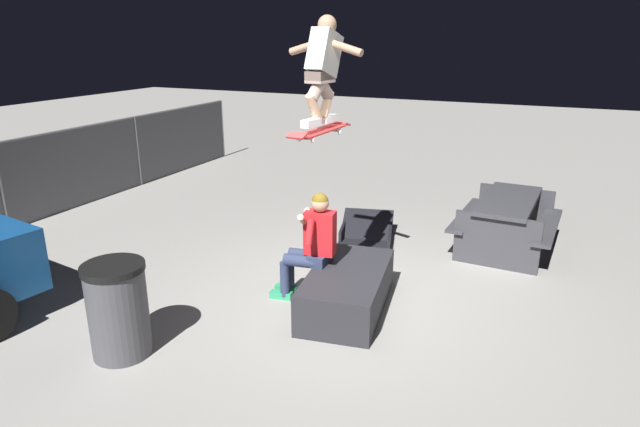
{
  "coord_description": "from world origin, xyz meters",
  "views": [
    {
      "loc": [
        -5.32,
        -2.09,
        2.96
      ],
      "look_at": [
        -0.1,
        0.28,
        1.06
      ],
      "focal_mm": 30.58,
      "sensor_mm": 36.0,
      "label": 1
    }
  ],
  "objects": [
    {
      "name": "ground_plane",
      "position": [
        0.0,
        0.0,
        0.0
      ],
      "size": [
        40.0,
        40.0,
        0.0
      ],
      "primitive_type": "plane",
      "color": "gray"
    },
    {
      "name": "skateboard",
      "position": [
        0.02,
        0.34,
        1.96
      ],
      "size": [
        1.04,
        0.33,
        0.13
      ],
      "color": "#B72D2D"
    },
    {
      "name": "kicker_ramp",
      "position": [
        1.99,
        0.46,
        0.07
      ],
      "size": [
        1.17,
        1.01,
        0.43
      ],
      "color": "black",
      "rests_on": "ground"
    },
    {
      "name": "picnic_table_back",
      "position": [
        2.47,
        -1.48,
        0.5
      ],
      "size": [
        1.77,
        1.43,
        0.75
      ],
      "color": "#38383D",
      "rests_on": "ground"
    },
    {
      "name": "skater_airborne",
      "position": [
        0.08,
        0.33,
        2.64
      ],
      "size": [
        0.63,
        0.89,
        1.12
      ],
      "color": "white"
    },
    {
      "name": "ledge_box_main",
      "position": [
        -0.17,
        -0.08,
        0.23
      ],
      "size": [
        1.65,
        1.03,
        0.46
      ],
      "primitive_type": "cube",
      "rotation": [
        0.0,
        0.0,
        0.15
      ],
      "color": "#28282D",
      "rests_on": "ground"
    },
    {
      "name": "trash_bin",
      "position": [
        -1.92,
        1.56,
        0.47
      ],
      "size": [
        0.59,
        0.59,
        0.94
      ],
      "color": "#47474C",
      "rests_on": "ground"
    },
    {
      "name": "person_sitting_on_ledge",
      "position": [
        -0.12,
        0.39,
        0.71
      ],
      "size": [
        0.6,
        0.78,
        1.3
      ],
      "color": "#2D3856",
      "rests_on": "ground"
    },
    {
      "name": "fence_back",
      "position": [
        0.0,
        5.74,
        0.75
      ],
      "size": [
        12.05,
        0.05,
        1.41
      ],
      "color": "slate",
      "rests_on": "ground"
    }
  ]
}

